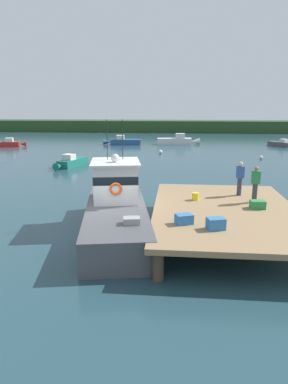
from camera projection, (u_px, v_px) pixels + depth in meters
ground_plane at (113, 232)px, 15.10m from camera, size 200.00×200.00×0.00m
dock at (225, 212)px, 14.40m from camera, size 6.00×9.00×1.20m
main_fishing_boat at (116, 208)px, 15.16m from camera, size 3.92×9.97×4.80m
crate_single_far at (216, 224)px, 11.95m from camera, size 0.69×0.58×0.41m
crate_single_by_cleat at (258, 204)px, 14.38m from camera, size 0.62×0.47×0.34m
crate_stack_mid_dock at (184, 219)px, 12.51m from camera, size 0.72×0.63×0.36m
bait_bucket at (195, 196)px, 15.69m from camera, size 0.32×0.32×0.34m
deckhand_by_the_boat at (255, 184)px, 15.14m from camera, size 0.36×0.22×1.63m
deckhand_further_back at (240, 178)px, 16.36m from camera, size 0.36×0.22×1.63m
moored_boat_near_channel at (282, 144)px, 47.04m from camera, size 3.22×3.75×1.05m
moored_boat_off_the_point at (123, 142)px, 49.17m from camera, size 5.41×1.73×1.36m
moored_boat_mid_harbor at (7, 144)px, 46.67m from camera, size 4.79×2.30×1.20m
moored_boat_outer_mooring at (71, 162)px, 31.44m from camera, size 2.10×4.67×1.17m
moored_boat_far_left at (177, 141)px, 49.75m from camera, size 6.21×2.06×1.56m
mooring_buoy_spare_mooring at (261, 157)px, 35.82m from camera, size 0.37×0.37×0.37m
mooring_buoy_channel_marker at (160, 152)px, 39.80m from camera, size 0.47×0.47×0.47m
far_shoreline at (164, 126)px, 74.69m from camera, size 120.00×8.00×2.40m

